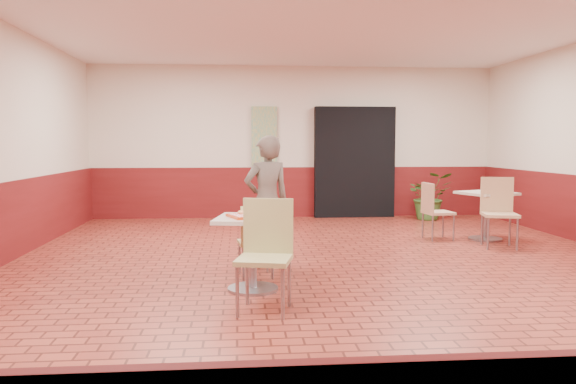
{
  "coord_description": "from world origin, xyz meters",
  "views": [
    {
      "loc": [
        -1.1,
        -6.18,
        1.48
      ],
      "look_at": [
        -0.57,
        -0.1,
        0.95
      ],
      "focal_mm": 35.0,
      "sensor_mm": 36.0,
      "label": 1
    }
  ],
  "objects": [
    {
      "name": "second_table",
      "position": [
        2.67,
        2.05,
        0.5
      ],
      "size": [
        0.7,
        0.7,
        0.74
      ],
      "rotation": [
        0.0,
        0.0,
        0.35
      ],
      "color": "beige",
      "rests_on": "ground"
    },
    {
      "name": "ring_donut",
      "position": [
        -1.07,
        -0.56,
        0.79
      ],
      "size": [
        0.12,
        0.12,
        0.03
      ],
      "primitive_type": "torus",
      "rotation": [
        0.0,
        0.0,
        0.17
      ],
      "color": "#ED9456",
      "rests_on": "serving_tray"
    },
    {
      "name": "chair_main_back",
      "position": [
        -0.91,
        -0.1,
        0.45
      ],
      "size": [
        0.42,
        0.42,
        0.81
      ],
      "rotation": [
        0.0,
        0.0,
        3.27
      ],
      "color": "#CABE79",
      "rests_on": "ground"
    },
    {
      "name": "promo_poster",
      "position": [
        -0.6,
        4.94,
        1.6
      ],
      "size": [
        0.5,
        0.03,
        1.2
      ],
      "primitive_type": "cube",
      "color": "gray",
      "rests_on": "wainscot_band"
    },
    {
      "name": "wainscot_band",
      "position": [
        0.0,
        0.0,
        0.5
      ],
      "size": [
        8.0,
        10.0,
        1.0
      ],
      "color": "#5D1112",
      "rests_on": "ground"
    },
    {
      "name": "room_shell",
      "position": [
        0.0,
        0.0,
        1.5
      ],
      "size": [
        8.01,
        10.01,
        3.01
      ],
      "color": "maroon",
      "rests_on": "ground"
    },
    {
      "name": "chair_second_front",
      "position": [
        2.6,
        1.51,
        0.55
      ],
      "size": [
        0.54,
        0.54,
        0.99
      ],
      "rotation": [
        0.0,
        0.0,
        -0.21
      ],
      "color": "tan",
      "rests_on": "ground"
    },
    {
      "name": "customer",
      "position": [
        -0.77,
        0.52,
        0.79
      ],
      "size": [
        0.67,
        0.55,
        1.57
      ],
      "primitive_type": "imported",
      "rotation": [
        0.0,
        0.0,
        3.49
      ],
      "color": "brown",
      "rests_on": "ground"
    },
    {
      "name": "potted_plant",
      "position": [
        2.57,
        4.34,
        0.46
      ],
      "size": [
        0.9,
        0.8,
        0.93
      ],
      "primitive_type": "imported",
      "rotation": [
        0.0,
        0.0,
        -0.09
      ],
      "color": "#356126",
      "rests_on": "ground"
    },
    {
      "name": "main_table",
      "position": [
        -0.97,
        -0.6,
        0.5
      ],
      "size": [
        0.71,
        0.71,
        0.75
      ],
      "rotation": [
        0.0,
        0.0,
        -0.18
      ],
      "color": "#C4AF9E",
      "rests_on": "ground"
    },
    {
      "name": "serving_tray",
      "position": [
        -0.97,
        -0.6,
        0.76
      ],
      "size": [
        0.45,
        0.35,
        0.03
      ],
      "rotation": [
        0.0,
        0.0,
        0.36
      ],
      "color": "#B4320D",
      "rests_on": "main_table"
    },
    {
      "name": "long_john_donut",
      "position": [
        -0.93,
        -0.62,
        0.8
      ],
      "size": [
        0.17,
        0.12,
        0.05
      ],
      "rotation": [
        0.0,
        0.0,
        -0.34
      ],
      "color": "#B75F35",
      "rests_on": "serving_tray"
    },
    {
      "name": "corridor_doorway",
      "position": [
        1.2,
        4.88,
        1.1
      ],
      "size": [
        1.6,
        0.22,
        2.2
      ],
      "primitive_type": "cube",
      "color": "black",
      "rests_on": "ground"
    },
    {
      "name": "chair_main_front",
      "position": [
        -0.87,
        -1.27,
        0.55
      ],
      "size": [
        0.55,
        0.55,
        0.99
      ],
      "rotation": [
        0.0,
        0.0,
        -0.23
      ],
      "color": "tan",
      "rests_on": "ground"
    },
    {
      "name": "paper_cup",
      "position": [
        -0.85,
        -0.54,
        0.82
      ],
      "size": [
        0.07,
        0.07,
        0.08
      ],
      "rotation": [
        0.0,
        0.0,
        -0.4
      ],
      "color": "white",
      "rests_on": "serving_tray"
    },
    {
      "name": "chair_second_left",
      "position": [
        1.88,
        2.16,
        0.49
      ],
      "size": [
        0.45,
        0.45,
        0.87
      ],
      "rotation": [
        0.0,
        0.0,
        1.68
      ],
      "color": "tan",
      "rests_on": "ground"
    }
  ]
}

